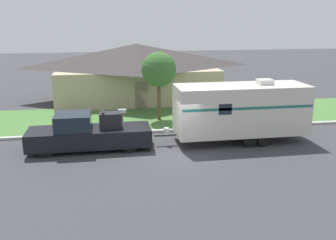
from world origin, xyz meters
TOP-DOWN VIEW (x-y plane):
  - ground_plane at (0.00, 0.00)m, footprint 120.00×120.00m
  - curb_strip at (0.00, 3.75)m, footprint 80.00×0.30m
  - lawn_strip at (0.00, 7.40)m, footprint 80.00×7.00m
  - house_across_street at (-0.77, 13.78)m, footprint 13.88×8.49m
  - pickup_truck at (-4.41, 1.33)m, footprint 6.43×2.01m
  - travel_trailer at (3.89, 1.33)m, footprint 8.41×2.46m
  - mailbox at (-2.48, 4.46)m, footprint 0.48×0.20m
  - tree_in_yard at (0.09, 6.57)m, footprint 2.29×2.29m

SIDE VIEW (x-z plane):
  - ground_plane at x=0.00m, z-range 0.00..0.00m
  - lawn_strip at x=0.00m, z-range 0.00..0.03m
  - curb_strip at x=0.00m, z-range 0.00..0.14m
  - pickup_truck at x=-4.41m, z-range -0.17..1.89m
  - mailbox at x=-2.48m, z-range 0.36..1.70m
  - travel_trailer at x=3.89m, z-range 0.10..3.55m
  - house_across_street at x=-0.77m, z-range 0.09..4.70m
  - tree_in_yard at x=0.09m, z-range 1.11..5.67m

